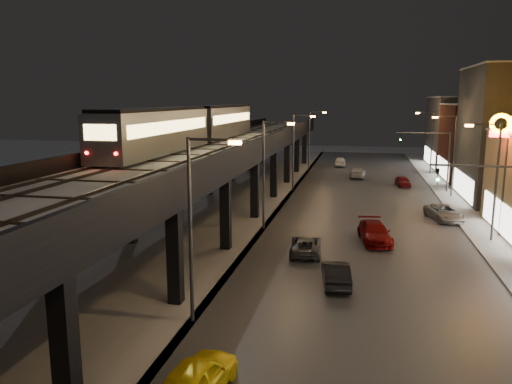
{
  "coord_description": "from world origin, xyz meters",
  "views": [
    {
      "loc": [
        7.02,
        -8.61,
        10.67
      ],
      "look_at": [
        0.71,
        21.3,
        5.0
      ],
      "focal_mm": 35.0,
      "sensor_mm": 36.0,
      "label": 1
    }
  ],
  "objects_px": {
    "car_near_white": "(336,275)",
    "car_onc_white": "(375,233)",
    "subway_train": "(195,125)",
    "car_far_white": "(340,162)",
    "car_mid_dark": "(358,173)",
    "car_onc_red": "(403,182)",
    "car_taxi": "(197,380)",
    "car_mid_silver": "(306,246)",
    "car_onc_dark": "(444,213)"
  },
  "relations": [
    {
      "from": "car_taxi",
      "to": "car_mid_dark",
      "type": "xyz_separation_m",
      "value": [
        5.17,
        53.92,
        -0.03
      ]
    },
    {
      "from": "car_taxi",
      "to": "car_onc_dark",
      "type": "bearing_deg",
      "value": -105.49
    },
    {
      "from": "car_mid_silver",
      "to": "car_mid_dark",
      "type": "relative_size",
      "value": 0.9
    },
    {
      "from": "car_far_white",
      "to": "car_onc_white",
      "type": "bearing_deg",
      "value": 92.39
    },
    {
      "from": "subway_train",
      "to": "car_mid_silver",
      "type": "relative_size",
      "value": 7.91
    },
    {
      "from": "car_near_white",
      "to": "car_mid_dark",
      "type": "xyz_separation_m",
      "value": [
        0.85,
        41.65,
        0.03
      ]
    },
    {
      "from": "car_far_white",
      "to": "car_onc_white",
      "type": "height_order",
      "value": "car_far_white"
    },
    {
      "from": "car_onc_dark",
      "to": "car_onc_red",
      "type": "xyz_separation_m",
      "value": [
        -2.24,
        17.78,
        -0.05
      ]
    },
    {
      "from": "subway_train",
      "to": "car_onc_white",
      "type": "distance_m",
      "value": 20.05
    },
    {
      "from": "car_near_white",
      "to": "car_mid_silver",
      "type": "distance_m",
      "value": 6.06
    },
    {
      "from": "car_mid_silver",
      "to": "car_near_white",
      "type": "bearing_deg",
      "value": 108.14
    },
    {
      "from": "subway_train",
      "to": "car_onc_white",
      "type": "bearing_deg",
      "value": -25.31
    },
    {
      "from": "car_taxi",
      "to": "car_mid_dark",
      "type": "height_order",
      "value": "car_taxi"
    },
    {
      "from": "subway_train",
      "to": "car_onc_red",
      "type": "bearing_deg",
      "value": 41.33
    },
    {
      "from": "car_onc_red",
      "to": "car_onc_white",
      "type": "bearing_deg",
      "value": -107.02
    },
    {
      "from": "subway_train",
      "to": "car_near_white",
      "type": "distance_m",
      "value": 23.95
    },
    {
      "from": "car_far_white",
      "to": "car_onc_red",
      "type": "height_order",
      "value": "car_far_white"
    },
    {
      "from": "car_onc_dark",
      "to": "car_onc_red",
      "type": "relative_size",
      "value": 1.33
    },
    {
      "from": "car_mid_dark",
      "to": "car_far_white",
      "type": "distance_m",
      "value": 12.15
    },
    {
      "from": "car_taxi",
      "to": "car_near_white",
      "type": "distance_m",
      "value": 13.01
    },
    {
      "from": "car_far_white",
      "to": "car_onc_white",
      "type": "relative_size",
      "value": 0.88
    },
    {
      "from": "subway_train",
      "to": "car_taxi",
      "type": "xyz_separation_m",
      "value": [
        10.04,
        -29.85,
        -7.58
      ]
    },
    {
      "from": "car_near_white",
      "to": "car_onc_white",
      "type": "bearing_deg",
      "value": -111.88
    },
    {
      "from": "car_onc_dark",
      "to": "car_onc_red",
      "type": "height_order",
      "value": "car_onc_dark"
    },
    {
      "from": "car_mid_dark",
      "to": "car_onc_white",
      "type": "relative_size",
      "value": 0.97
    },
    {
      "from": "car_mid_silver",
      "to": "car_onc_red",
      "type": "height_order",
      "value": "car_onc_red"
    },
    {
      "from": "car_taxi",
      "to": "car_onc_red",
      "type": "distance_m",
      "value": 49.31
    },
    {
      "from": "car_onc_dark",
      "to": "car_onc_red",
      "type": "distance_m",
      "value": 17.92
    },
    {
      "from": "subway_train",
      "to": "car_onc_dark",
      "type": "relative_size",
      "value": 7.28
    },
    {
      "from": "subway_train",
      "to": "car_far_white",
      "type": "distance_m",
      "value": 38.64
    },
    {
      "from": "car_mid_dark",
      "to": "car_onc_red",
      "type": "bearing_deg",
      "value": 136.44
    },
    {
      "from": "subway_train",
      "to": "car_far_white",
      "type": "height_order",
      "value": "subway_train"
    },
    {
      "from": "car_taxi",
      "to": "car_onc_white",
      "type": "distance_m",
      "value": 22.93
    },
    {
      "from": "car_onc_red",
      "to": "car_taxi",
      "type": "bearing_deg",
      "value": -110.9
    },
    {
      "from": "car_mid_silver",
      "to": "car_onc_white",
      "type": "xyz_separation_m",
      "value": [
        4.77,
        4.07,
        0.12
      ]
    },
    {
      "from": "car_mid_silver",
      "to": "car_onc_dark",
      "type": "height_order",
      "value": "car_onc_dark"
    },
    {
      "from": "subway_train",
      "to": "car_mid_silver",
      "type": "xyz_separation_m",
      "value": [
        12.0,
        -12.0,
        -7.71
      ]
    },
    {
      "from": "car_mid_silver",
      "to": "car_onc_red",
      "type": "distance_m",
      "value": 31.53
    },
    {
      "from": "car_near_white",
      "to": "car_far_white",
      "type": "bearing_deg",
      "value": -95.59
    },
    {
      "from": "car_mid_silver",
      "to": "car_far_white",
      "type": "distance_m",
      "value": 47.86
    },
    {
      "from": "car_mid_silver",
      "to": "car_onc_red",
      "type": "bearing_deg",
      "value": -110.98
    },
    {
      "from": "car_taxi",
      "to": "car_mid_silver",
      "type": "xyz_separation_m",
      "value": [
        1.96,
        17.85,
        -0.13
      ]
    },
    {
      "from": "car_near_white",
      "to": "car_far_white",
      "type": "relative_size",
      "value": 0.93
    },
    {
      "from": "subway_train",
      "to": "car_mid_silver",
      "type": "height_order",
      "value": "subway_train"
    },
    {
      "from": "car_mid_dark",
      "to": "car_far_white",
      "type": "xyz_separation_m",
      "value": [
        -2.95,
        11.78,
        0.04
      ]
    },
    {
      "from": "car_far_white",
      "to": "car_onc_red",
      "type": "bearing_deg",
      "value": 112.39
    },
    {
      "from": "car_mid_dark",
      "to": "car_onc_white",
      "type": "height_order",
      "value": "car_onc_white"
    },
    {
      "from": "car_mid_silver",
      "to": "car_onc_white",
      "type": "height_order",
      "value": "car_onc_white"
    },
    {
      "from": "car_mid_silver",
      "to": "car_taxi",
      "type": "bearing_deg",
      "value": 78.93
    },
    {
      "from": "subway_train",
      "to": "car_taxi",
      "type": "relative_size",
      "value": 7.99
    }
  ]
}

